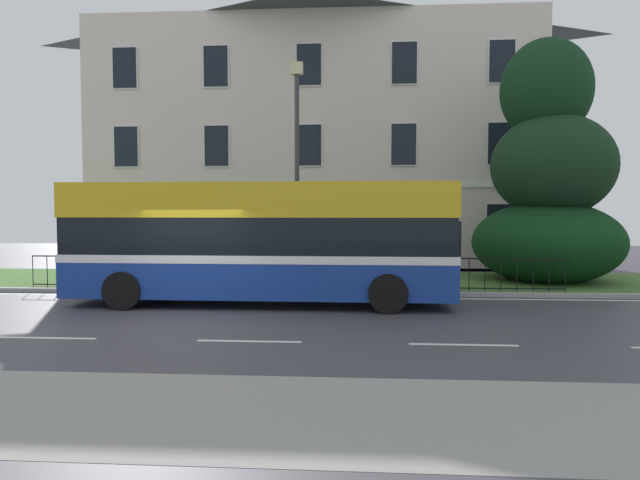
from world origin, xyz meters
The scene contains 7 objects.
ground_plane centered at (0.00, 1.02, -0.02)m, with size 60.00×56.00×0.18m.
georgian_townhouse centered at (2.03, 15.09, 6.24)m, with size 19.43×8.86×12.19m.
iron_verge_railing centered at (2.03, 4.40, 0.62)m, with size 16.00×0.04×0.97m.
evergreen_tree centered at (10.40, 7.20, 3.32)m, with size 4.92×4.92×8.25m.
single_decker_bus centered at (1.50, 2.52, 1.67)m, with size 10.03×2.76×3.17m.
street_lamp_post centered at (2.18, 4.83, 4.00)m, with size 0.36×0.24×6.78m.
litter_bin centered at (-4.56, 4.84, 0.66)m, with size 0.47×0.47×1.07m.
Camera 1 is at (4.08, -12.25, 2.49)m, focal length 31.72 mm.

